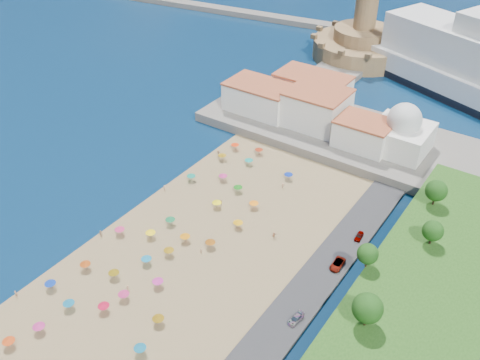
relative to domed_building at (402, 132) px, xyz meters
The scene contains 11 objects.
ground 77.60m from the domed_building, 112.91° to the right, with size 700.00×700.00×0.00m, color #071938.
terrace 21.44m from the domed_building, behind, with size 90.00×36.00×3.00m, color #59544C.
jetty 56.51m from the domed_building, 138.62° to the left, with size 18.00×70.00×2.40m, color #59544C.
breakwater 162.43m from the domed_building, 149.64° to the left, with size 200.00×7.00×2.60m, color #59544C.
waterfront_buildings 33.17m from the domed_building, behind, with size 57.00×29.00×11.00m.
domed_building is the anchor object (origin of this frame).
fortress 79.11m from the domed_building, 122.08° to the left, with size 40.00×40.00×32.40m.
beach_parasols 89.66m from the domed_building, 110.37° to the right, with size 31.69×118.47×2.20m.
beachgoers 76.42m from the domed_building, 115.73° to the right, with size 36.79×94.33×1.82m.
parked_cars 71.42m from the domed_building, 85.15° to the right, with size 2.52×68.65×1.40m.
hillside_trees 78.29m from the domed_building, 75.63° to the right, with size 16.86×110.83×7.54m.
Camera 1 is at (68.08, -68.27, 86.63)m, focal length 40.00 mm.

